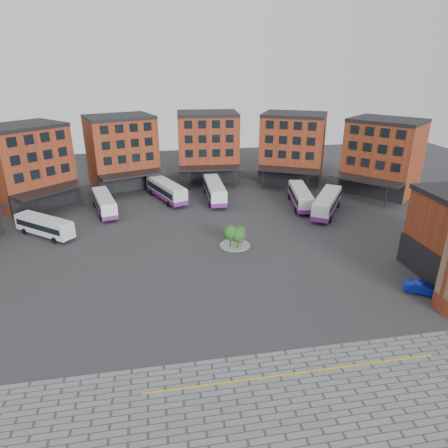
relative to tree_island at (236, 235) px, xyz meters
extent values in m
plane|color=#28282B|center=(-1.99, -11.49, -1.93)|extent=(160.00, 160.00, 0.00)
cube|color=gold|center=(0.01, -25.49, -1.90)|extent=(26.00, 0.15, 0.02)
cylinder|color=black|center=(-34.50, 10.69, 0.07)|extent=(0.20, 0.20, 4.00)
cube|color=maroon|center=(-33.43, 25.44, 5.07)|extent=(16.35, 16.13, 14.00)
cube|color=black|center=(-30.19, 21.83, 0.07)|extent=(10.00, 9.07, 4.00)
cube|color=black|center=(-33.43, 25.44, 12.37)|extent=(16.55, 16.35, 0.60)
cube|color=black|center=(-30.06, 21.69, 7.27)|extent=(8.60, 7.77, 8.00)
cube|color=black|center=(-28.62, 20.09, 2.07)|extent=(12.61, 11.97, 0.25)
cylinder|color=black|center=(-30.79, 15.71, 0.07)|extent=(0.20, 0.20, 4.00)
cylinder|color=black|center=(-24.03, 21.80, 0.07)|extent=(0.20, 0.20, 4.00)
cube|color=maroon|center=(-17.29, 34.95, 5.07)|extent=(15.55, 13.69, 14.00)
cube|color=black|center=(-15.71, 30.36, 0.07)|extent=(12.45, 4.71, 4.00)
cube|color=black|center=(-17.29, 34.95, 12.37)|extent=(15.65, 13.97, 0.60)
cube|color=black|center=(-15.64, 30.18, 7.27)|extent=(10.87, 3.87, 8.00)
cube|color=black|center=(-14.94, 28.14, 2.07)|extent=(13.72, 8.39, 0.25)
cylinder|color=black|center=(-18.66, 24.96, 0.07)|extent=(0.20, 0.20, 4.00)
cylinder|color=black|center=(-10.05, 27.92, 0.07)|extent=(0.20, 0.20, 4.00)
cube|color=maroon|center=(1.29, 37.40, 5.07)|extent=(13.67, 10.88, 14.00)
cube|color=black|center=(0.96, 32.56, 0.07)|extent=(13.00, 1.41, 4.00)
cube|color=black|center=(1.29, 37.40, 12.37)|extent=(13.69, 11.18, 0.60)
cube|color=black|center=(0.94, 32.36, 7.27)|extent=(11.42, 0.95, 8.00)
cube|color=black|center=(0.79, 30.21, 2.07)|extent=(13.28, 5.30, 0.25)
cylinder|color=black|center=(-3.87, 28.74, 0.07)|extent=(0.20, 0.20, 4.00)
cylinder|color=black|center=(5.20, 28.10, 0.07)|extent=(0.20, 0.20, 4.00)
cube|color=maroon|center=(19.35, 32.39, 5.07)|extent=(16.12, 14.81, 14.00)
cube|color=black|center=(17.15, 28.07, 0.07)|extent=(11.81, 6.35, 4.00)
cube|color=black|center=(19.35, 32.39, 12.37)|extent=(16.26, 15.08, 0.60)
cube|color=black|center=(17.06, 27.89, 7.27)|extent=(10.26, 5.33, 8.00)
cube|color=black|center=(16.08, 25.97, 2.07)|extent=(13.58, 9.82, 0.25)
cylinder|color=black|center=(11.21, 26.44, 0.07)|extent=(0.20, 0.20, 4.00)
cylinder|color=black|center=(19.32, 22.30, 0.07)|extent=(0.20, 0.20, 4.00)
cube|color=maroon|center=(34.02, 20.72, 5.07)|extent=(16.02, 16.39, 14.00)
cube|color=black|center=(30.30, 17.60, 0.07)|extent=(8.74, 10.28, 4.00)
cube|color=black|center=(34.02, 20.72, 12.37)|extent=(16.25, 16.58, 0.60)
cube|color=black|center=(30.15, 17.48, 7.27)|extent=(7.47, 8.86, 8.00)
cube|color=black|center=(28.50, 16.09, 2.07)|extent=(11.73, 12.79, 0.25)
cylinder|color=black|center=(24.20, 18.42, 0.07)|extent=(0.20, 0.20, 4.00)
cylinder|color=black|center=(30.05, 11.45, 0.07)|extent=(0.20, 0.20, 4.00)
cube|color=black|center=(20.91, -13.49, 0.07)|extent=(0.40, 12.00, 4.00)
cylinder|color=gray|center=(0.01, 0.51, -1.87)|extent=(4.40, 4.40, 0.12)
cylinder|color=#332114|center=(-0.79, -0.09, -1.07)|extent=(0.14, 0.14, 1.71)
sphere|color=#2B541C|center=(-0.79, -0.09, 0.46)|extent=(2.12, 2.12, 2.12)
sphere|color=#2B541C|center=(-0.59, -0.24, -0.05)|extent=(1.49, 1.49, 1.49)
cylinder|color=#332114|center=(0.81, 1.11, -1.24)|extent=(0.14, 0.14, 1.37)
sphere|color=#2B541C|center=(0.81, 1.11, -0.01)|extent=(1.72, 1.72, 1.72)
sphere|color=#2B541C|center=(1.01, 0.96, -0.42)|extent=(1.20, 1.20, 1.20)
cylinder|color=#332114|center=(0.21, -0.49, -1.17)|extent=(0.14, 0.14, 1.51)
sphere|color=#2B541C|center=(0.21, -0.49, 0.19)|extent=(2.14, 2.14, 2.14)
sphere|color=#2B541C|center=(0.41, -0.64, -0.26)|extent=(1.50, 1.50, 1.50)
cube|color=silver|center=(-27.83, 9.00, -0.22)|extent=(9.72, 8.57, 2.36)
cube|color=black|center=(-27.83, 9.00, -0.05)|extent=(9.10, 8.08, 0.91)
cube|color=silver|center=(-27.83, 9.00, 1.01)|extent=(9.33, 8.22, 0.12)
cube|color=black|center=(-31.85, 12.29, 0.00)|extent=(1.39, 1.66, 1.06)
cylinder|color=black|center=(-31.22, 10.22, -1.45)|extent=(0.93, 0.83, 0.96)
cylinder|color=black|center=(-29.69, 12.08, -1.45)|extent=(0.93, 0.83, 0.96)
cylinder|color=black|center=(-25.97, 5.93, -1.45)|extent=(0.93, 0.83, 0.96)
cylinder|color=black|center=(-24.45, 7.79, -1.45)|extent=(0.93, 0.83, 0.96)
cube|color=white|center=(-19.85, 17.93, -0.08)|extent=(5.32, 11.72, 2.55)
cube|color=black|center=(-19.85, 17.93, 0.10)|extent=(5.15, 10.84, 0.99)
cube|color=silver|center=(-19.85, 17.93, 1.24)|extent=(5.11, 11.25, 0.12)
cube|color=black|center=(-21.22, 23.37, 0.15)|extent=(2.17, 0.66, 1.14)
cube|color=#6E1C81|center=(-19.85, 17.93, -0.99)|extent=(5.37, 11.76, 0.73)
cylinder|color=black|center=(-22.00, 21.16, -1.41)|extent=(0.56, 1.08, 1.04)
cylinder|color=black|center=(-19.49, 21.80, -1.41)|extent=(0.56, 1.08, 1.04)
cylinder|color=black|center=(-20.21, 14.07, -1.41)|extent=(0.56, 1.08, 1.04)
cylinder|color=black|center=(-17.69, 14.70, -1.41)|extent=(0.56, 1.08, 1.04)
cube|color=silver|center=(-8.82, 22.98, 0.10)|extent=(7.38, 12.70, 2.80)
cube|color=black|center=(-8.82, 22.98, 0.30)|extent=(7.05, 11.80, 1.08)
cube|color=silver|center=(-8.82, 22.98, 1.55)|extent=(7.08, 12.20, 0.14)
cube|color=black|center=(-11.15, 28.71, 0.35)|extent=(2.29, 1.03, 1.26)
cube|color=#6E1C81|center=(-8.82, 22.98, -0.90)|extent=(7.43, 12.76, 0.80)
cylinder|color=black|center=(-11.66, 26.17, -1.36)|extent=(0.75, 1.19, 1.14)
cylinder|color=black|center=(-9.02, 27.24, -1.36)|extent=(0.75, 1.19, 1.14)
cylinder|color=black|center=(-8.63, 18.73, -1.36)|extent=(0.75, 1.19, 1.14)
cylinder|color=black|center=(-5.99, 19.80, -1.36)|extent=(0.75, 1.19, 1.14)
cube|color=white|center=(0.28, 21.25, 0.10)|extent=(3.11, 12.60, 2.79)
cube|color=black|center=(0.28, 21.25, 0.30)|extent=(3.15, 11.60, 1.08)
cube|color=silver|center=(0.28, 21.25, 1.55)|extent=(2.98, 12.10, 0.14)
cube|color=black|center=(0.40, 27.42, 0.35)|extent=(2.43, 0.17, 1.25)
cube|color=#6E1C81|center=(0.28, 21.25, -0.90)|extent=(3.15, 12.64, 0.80)
cylinder|color=black|center=(-1.07, 25.29, -1.36)|extent=(0.37, 1.15, 1.14)
cylinder|color=black|center=(1.78, 25.23, -1.36)|extent=(0.37, 1.15, 1.14)
cylinder|color=black|center=(-1.23, 17.26, -1.36)|extent=(0.37, 1.15, 1.14)
cylinder|color=black|center=(1.62, 17.20, -1.36)|extent=(0.37, 1.15, 1.14)
cube|color=silver|center=(15.21, 15.11, -0.02)|extent=(4.73, 12.12, 2.64)
cube|color=black|center=(15.21, 15.11, 0.17)|extent=(4.62, 11.20, 1.02)
cube|color=silver|center=(15.21, 15.11, 1.35)|extent=(4.54, 11.64, 0.13)
cube|color=black|center=(16.23, 20.83, 0.22)|extent=(2.27, 0.52, 1.18)
cube|color=#6E1C81|center=(15.21, 15.11, -0.96)|extent=(4.78, 12.17, 0.75)
cylinder|color=black|center=(14.55, 19.07, -1.39)|extent=(0.51, 1.12, 1.08)
cylinder|color=black|center=(17.20, 18.60, -1.39)|extent=(0.51, 1.12, 1.08)
cylinder|color=black|center=(13.22, 11.62, -1.39)|extent=(0.51, 1.12, 1.08)
cylinder|color=black|center=(15.87, 11.14, -1.39)|extent=(0.51, 1.12, 1.08)
cube|color=silver|center=(18.40, 10.59, 0.10)|extent=(9.38, 11.99, 2.79)
cube|color=black|center=(18.40, 10.59, 0.29)|extent=(8.87, 11.19, 1.08)
cube|color=silver|center=(18.40, 10.59, 1.55)|extent=(9.00, 11.51, 0.14)
cube|color=black|center=(21.85, 15.71, 0.35)|extent=(2.08, 1.46, 1.25)
cube|color=#6E1C81|center=(18.40, 10.59, -0.90)|extent=(9.44, 12.05, 0.80)
cylinder|color=black|center=(19.46, 14.72, -1.36)|extent=(0.92, 1.14, 1.14)
cylinder|color=black|center=(21.82, 13.12, -1.36)|extent=(0.92, 1.14, 1.14)
cylinder|color=black|center=(14.97, 8.06, -1.36)|extent=(0.92, 1.14, 1.14)
cylinder|color=black|center=(17.33, 6.47, -1.36)|extent=(0.92, 1.14, 1.14)
imported|color=#0C1C9E|center=(18.79, -15.86, -1.24)|extent=(4.26, 3.51, 1.37)
camera|label=1|loc=(-10.73, -50.81, 23.04)|focal=32.00mm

